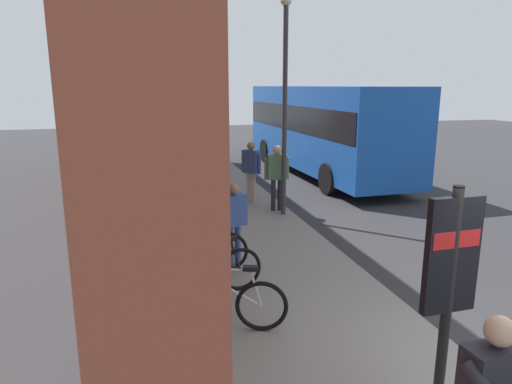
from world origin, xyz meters
TOP-DOWN VIEW (x-y plane):
  - ground at (6.00, -1.00)m, footprint 60.00×60.00m
  - sidewalk_pavement at (8.00, 1.75)m, footprint 24.00×3.50m
  - station_facade at (8.99, 3.80)m, footprint 22.00×0.65m
  - bicycle_beside_lamp at (1.94, 2.84)m, footprint 0.68×1.70m
  - bicycle_under_window at (3.03, 2.87)m, footprint 0.48×1.77m
  - bicycle_by_door at (4.04, 2.90)m, footprint 0.50×1.75m
  - transit_info_sign at (-0.33, 1.13)m, footprint 0.11×0.55m
  - city_bus at (12.89, -3.00)m, footprint 10.57×2.87m
  - pedestrian_crossing_street at (8.72, 0.79)m, footprint 0.54×0.50m
  - pedestrian_by_facade at (7.64, 0.36)m, footprint 0.30×0.66m
  - pedestrian_near_bus at (4.16, 2.24)m, footprint 0.38×0.56m
  - street_lamp at (7.24, 0.30)m, footprint 0.28×0.28m

SIDE VIEW (x-z plane):
  - ground at x=6.00m, z-range 0.00..0.00m
  - sidewalk_pavement at x=8.00m, z-range 0.00..0.12m
  - bicycle_by_door at x=4.04m, z-range 0.02..1.00m
  - bicycle_beside_lamp at x=1.94m, z-range 0.02..1.00m
  - bicycle_under_window at x=3.03m, z-range 0.02..1.00m
  - pedestrian_near_bus at x=4.16m, z-range 0.29..1.85m
  - pedestrian_crossing_street at x=8.72m, z-range 0.31..2.04m
  - pedestrian_by_facade at x=7.64m, z-range 0.31..2.06m
  - transit_info_sign at x=-0.33m, z-range 0.52..2.92m
  - city_bus at x=12.89m, z-range 0.24..3.59m
  - street_lamp at x=7.24m, z-range 0.60..5.96m
  - station_facade at x=8.99m, z-range 0.00..8.19m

